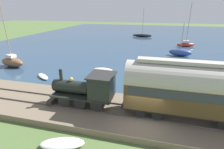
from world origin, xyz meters
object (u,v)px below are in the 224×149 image
steam_locomotive (89,88)px  beached_dinghy (62,144)px  sailboat_blue (180,52)px  sailboat_red (186,44)px  rowboat_near_shore (43,76)px  rowboat_off_pier (103,70)px  sailboat_black (142,35)px  passenger_coach (192,89)px  sailboat_brown (12,62)px

steam_locomotive → beached_dinghy: size_ratio=1.87×
sailboat_blue → sailboat_red: size_ratio=0.62×
rowboat_near_shore → rowboat_off_pier: bearing=-23.3°
steam_locomotive → sailboat_black: sailboat_black is taller
sailboat_black → sailboat_red: (-12.00, -10.91, 0.10)m
passenger_coach → rowboat_near_shore: (5.74, 16.17, -2.85)m
passenger_coach → sailboat_red: 30.90m
sailboat_brown → sailboat_red: (22.06, -27.07, -0.21)m
sailboat_black → rowboat_near_shore: 37.93m
rowboat_off_pier → beached_dinghy: rowboat_off_pier is taller
sailboat_black → beached_dinghy: 46.83m
passenger_coach → sailboat_brown: 24.82m
sailboat_red → sailboat_brown: bearing=112.1°
passenger_coach → sailboat_blue: bearing=-4.6°
rowboat_off_pier → beached_dinghy: size_ratio=0.91×
sailboat_red → rowboat_off_pier: 24.75m
steam_locomotive → sailboat_red: 32.69m
steam_locomotive → rowboat_near_shore: 10.49m
sailboat_black → sailboat_red: bearing=-134.6°
sailboat_blue → rowboat_off_pier: (-11.75, 11.18, -0.38)m
sailboat_black → rowboat_off_pier: sailboat_black is taller
passenger_coach → beached_dinghy: (-4.27, 7.85, -2.80)m
sailboat_blue → rowboat_off_pier: size_ratio=2.14×
steam_locomotive → sailboat_brown: bearing=61.4°
passenger_coach → sailboat_brown: sailboat_brown is taller
sailboat_blue → rowboat_near_shore: size_ratio=2.24×
sailboat_black → sailboat_red: 16.22m
passenger_coach → rowboat_off_pier: bearing=44.3°
sailboat_brown → rowboat_near_shore: sailboat_brown is taller
steam_locomotive → rowboat_near_shore: size_ratio=2.15×
steam_locomotive → rowboat_off_pier: size_ratio=2.05×
sailboat_black → rowboat_near_shore: sailboat_black is taller
sailboat_brown → beached_dinghy: (-12.76, -15.37, -0.58)m
sailboat_brown → rowboat_off_pier: bearing=-77.2°
sailboat_blue → sailboat_brown: sailboat_brown is taller
sailboat_brown → sailboat_black: bearing=-17.6°
passenger_coach → sailboat_red: (30.56, -3.86, -2.43)m
steam_locomotive → passenger_coach: (-0.00, -7.63, 0.82)m
steam_locomotive → beached_dinghy: (-4.27, 0.22, -1.99)m
rowboat_near_shore → passenger_coach: bearing=-73.5°
sailboat_brown → passenger_coach: bearing=-102.3°
sailboat_black → beached_dinghy: (-46.82, 0.80, -0.27)m
beached_dinghy → rowboat_near_shore: bearing=39.7°
sailboat_blue → sailboat_brown: size_ratio=0.61×
sailboat_black → sailboat_brown: bearing=157.7°
sailboat_red → rowboat_near_shore: (-24.82, 20.03, -0.42)m
sailboat_black → sailboat_red: sailboat_red is taller
passenger_coach → sailboat_black: (42.55, 7.05, -2.53)m
steam_locomotive → sailboat_brown: sailboat_brown is taller
sailboat_brown → beached_dinghy: 19.99m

